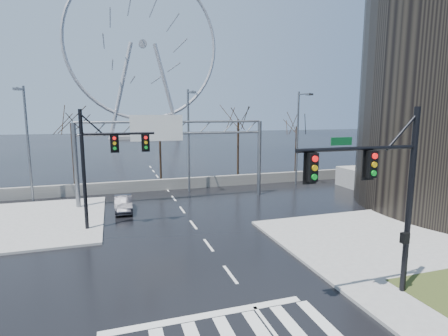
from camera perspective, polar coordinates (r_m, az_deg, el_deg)
name	(u,v)px	position (r m, az deg, el deg)	size (l,w,h in m)	color
ground	(230,274)	(17.70, 1.04, -16.98)	(260.00, 260.00, 0.00)	black
sidewalk_right_ext	(371,237)	(24.08, 22.88, -10.34)	(12.00, 10.00, 0.15)	gray
sidewalk_far	(30,222)	(28.71, -29.12, -7.69)	(10.00, 12.00, 0.15)	gray
barrier_wall	(167,184)	(36.15, -9.29, -2.64)	(52.00, 0.50, 1.10)	slate
signal_mast_near	(385,186)	(15.36, 24.82, -2.65)	(5.52, 0.41, 8.00)	black
signal_mast_far	(101,158)	(24.20, -19.38, 1.54)	(4.72, 0.41, 8.00)	black
sign_gantry	(170,143)	(30.50, -8.78, 4.03)	(16.36, 0.40, 7.60)	slate
streetlight_left	(26,135)	(33.96, -29.55, 4.67)	(0.50, 2.55, 10.00)	slate
streetlight_mid	(189,133)	(34.03, -5.70, 5.79)	(0.50, 2.55, 10.00)	slate
streetlight_right	(299,131)	(38.40, 12.18, 5.99)	(0.50, 2.55, 10.00)	slate
tree_left	(72,131)	(38.78, -23.64, 5.60)	(3.75, 3.75, 7.50)	black
tree_center	(160,136)	(39.97, -10.44, 5.12)	(3.25, 3.25, 6.50)	black
tree_right	(238,126)	(41.10, 2.33, 6.82)	(3.90, 3.90, 7.80)	black
tree_far_right	(297,132)	(44.97, 11.76, 5.80)	(3.40, 3.40, 6.80)	black
ferris_wheel	(143,51)	(112.04, -13.09, 18.18)	(45.00, 6.00, 50.91)	gray
car	(123,204)	(29.01, -16.10, -5.62)	(1.31, 3.76, 1.24)	black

